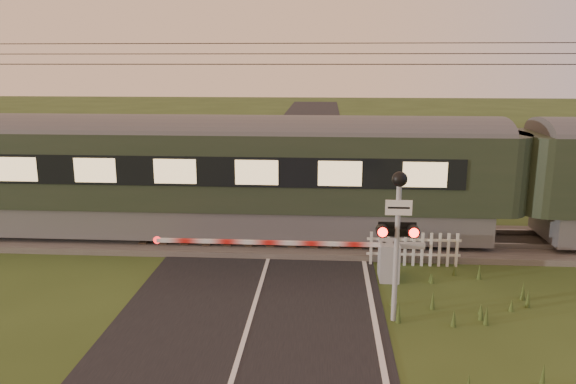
# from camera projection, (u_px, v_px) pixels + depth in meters

# --- Properties ---
(ground) EXTENTS (160.00, 160.00, 0.00)m
(ground) POSITION_uv_depth(u_px,v_px,m) (244.00, 340.00, 11.52)
(ground) COLOR #2F4119
(ground) RESTS_ON ground
(road) EXTENTS (6.00, 140.00, 0.03)m
(road) POSITION_uv_depth(u_px,v_px,m) (243.00, 345.00, 11.29)
(road) COLOR black
(road) RESTS_ON ground
(track_bed) EXTENTS (140.00, 3.40, 0.39)m
(track_bed) POSITION_uv_depth(u_px,v_px,m) (274.00, 239.00, 17.82)
(track_bed) COLOR #47423D
(track_bed) RESTS_ON ground
(overhead_wires) EXTENTS (120.00, 0.62, 0.62)m
(overhead_wires) POSITION_uv_depth(u_px,v_px,m) (273.00, 56.00, 16.54)
(overhead_wires) COLOR black
(overhead_wires) RESTS_ON ground
(train) EXTENTS (39.36, 2.71, 3.66)m
(train) POSITION_uv_depth(u_px,v_px,m) (517.00, 180.00, 16.86)
(train) COLOR slate
(train) RESTS_ON ground
(boom_gate) EXTENTS (7.16, 0.77, 1.03)m
(boom_gate) POSITION_uv_depth(u_px,v_px,m) (373.00, 258.00, 14.67)
(boom_gate) COLOR gray
(boom_gate) RESTS_ON ground
(crossing_signal) EXTENTS (0.85, 0.35, 3.35)m
(crossing_signal) POSITION_uv_depth(u_px,v_px,m) (398.00, 220.00, 11.87)
(crossing_signal) COLOR gray
(crossing_signal) RESTS_ON ground
(picket_fence) EXTENTS (2.60, 0.08, 0.97)m
(picket_fence) POSITION_uv_depth(u_px,v_px,m) (414.00, 249.00, 15.61)
(picket_fence) COLOR silver
(picket_fence) RESTS_ON ground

